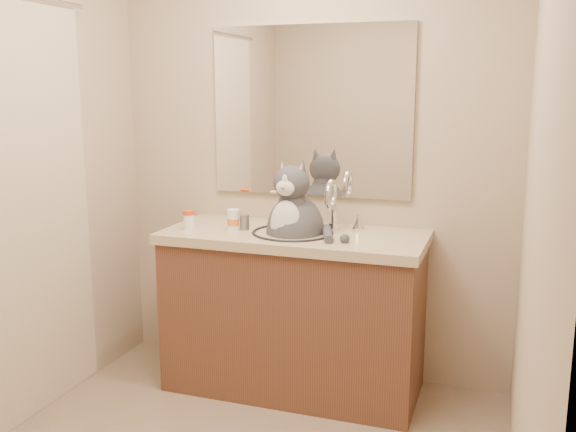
# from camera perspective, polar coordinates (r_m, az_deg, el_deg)

# --- Properties ---
(room) EXTENTS (2.22, 2.52, 2.42)m
(room) POSITION_cam_1_polar(r_m,az_deg,el_deg) (2.33, -6.97, 2.04)
(room) COLOR #89725F
(room) RESTS_ON ground
(vanity) EXTENTS (1.34, 0.59, 1.12)m
(vanity) POSITION_cam_1_polar(r_m,az_deg,el_deg) (3.39, 0.53, -8.17)
(vanity) COLOR brown
(vanity) RESTS_ON ground
(mirror) EXTENTS (1.10, 0.02, 0.90)m
(mirror) POSITION_cam_1_polar(r_m,az_deg,el_deg) (3.45, 1.99, 9.26)
(mirror) COLOR white
(mirror) RESTS_ON room
(shower_curtain) EXTENTS (0.02, 1.30, 1.93)m
(shower_curtain) POSITION_cam_1_polar(r_m,az_deg,el_deg) (3.04, -24.16, 0.04)
(shower_curtain) COLOR beige
(shower_curtain) RESTS_ON ground
(cat) EXTENTS (0.42, 0.38, 0.59)m
(cat) POSITION_cam_1_polar(r_m,az_deg,el_deg) (3.25, 0.58, -0.96)
(cat) COLOR #414146
(cat) RESTS_ON vanity
(pill_bottle_redcap) EXTENTS (0.07, 0.07, 0.10)m
(pill_bottle_redcap) POSITION_cam_1_polar(r_m,az_deg,el_deg) (3.37, -8.79, -0.34)
(pill_bottle_redcap) COLOR white
(pill_bottle_redcap) RESTS_ON vanity
(pill_bottle_orange) EXTENTS (0.06, 0.06, 0.11)m
(pill_bottle_orange) POSITION_cam_1_polar(r_m,az_deg,el_deg) (3.32, -4.89, -0.38)
(pill_bottle_orange) COLOR white
(pill_bottle_orange) RESTS_ON vanity
(grey_canister) EXTENTS (0.06, 0.06, 0.08)m
(grey_canister) POSITION_cam_1_polar(r_m,az_deg,el_deg) (3.33, -3.87, -0.56)
(grey_canister) COLOR slate
(grey_canister) RESTS_ON vanity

